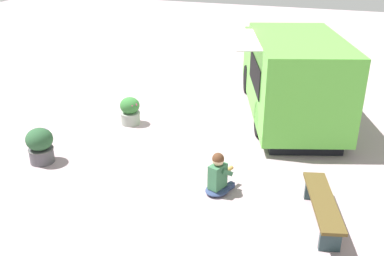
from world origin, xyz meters
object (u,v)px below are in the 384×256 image
(food_truck, at_px, (291,76))
(planter_flowering_far, at_px, (40,145))
(person_customer, at_px, (219,176))
(plaza_bench, at_px, (323,205))
(planter_flowering_near, at_px, (130,111))

(food_truck, relative_size, planter_flowering_far, 7.33)
(food_truck, bearing_deg, person_customer, -98.77)
(food_truck, height_order, planter_flowering_far, food_truck)
(food_truck, height_order, plaza_bench, food_truck)
(person_customer, xyz_separation_m, planter_flowering_near, (-3.14, 2.45, 0.02))
(food_truck, height_order, planter_flowering_near, food_truck)
(food_truck, relative_size, person_customer, 6.76)
(planter_flowering_far, bearing_deg, food_truck, 44.23)
(food_truck, bearing_deg, planter_flowering_near, -151.82)
(plaza_bench, bearing_deg, person_customer, 169.93)
(plaza_bench, bearing_deg, food_truck, 104.85)
(food_truck, relative_size, plaza_bench, 3.10)
(planter_flowering_far, distance_m, plaza_bench, 6.03)
(person_customer, bearing_deg, food_truck, 81.23)
(person_customer, relative_size, planter_flowering_near, 1.18)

